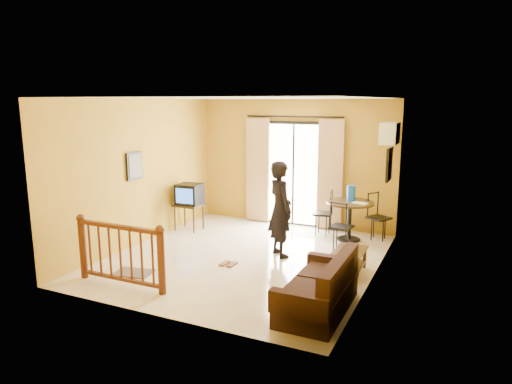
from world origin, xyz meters
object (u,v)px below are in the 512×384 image
at_px(television, 190,194).
at_px(standing_person, 280,209).
at_px(sofa, 321,291).
at_px(dining_table, 350,210).
at_px(coffee_table, 348,259).

bearing_deg(television, standing_person, -20.59).
bearing_deg(sofa, dining_table, 97.24).
distance_m(television, dining_table, 3.38).
height_order(dining_table, sofa, dining_table).
xyz_separation_m(television, coffee_table, (3.72, -1.09, -0.54)).
xyz_separation_m(television, standing_person, (2.38, -0.72, 0.07)).
bearing_deg(dining_table, television, -167.57).
relative_size(sofa, standing_person, 0.93).
bearing_deg(sofa, standing_person, 125.61).
distance_m(television, standing_person, 2.49).
xyz_separation_m(sofa, standing_person, (-1.34, 1.87, 0.57)).
bearing_deg(dining_table, sofa, -82.74).
bearing_deg(coffee_table, dining_table, 103.12).
bearing_deg(television, coffee_table, -19.98).
distance_m(television, sofa, 4.56).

